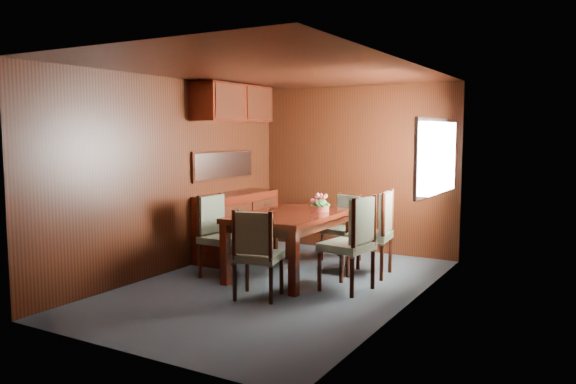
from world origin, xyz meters
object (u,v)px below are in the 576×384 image
Objects in this scene: dining_table at (292,222)px; chair_left_near at (219,231)px; sideboard at (237,225)px; chair_head at (256,250)px; chair_right_near at (353,238)px; flower_centerpiece at (320,202)px.

dining_table is 1.66× the size of chair_left_near.
sideboard is 2.04m from chair_head.
flower_centerpiece is at bearing 58.89° from chair_right_near.
chair_head is (1.32, -1.55, 0.08)m from sideboard.
chair_left_near is at bearing 104.96° from chair_right_near.
sideboard is at bearing 78.02° from chair_right_near.
dining_table is at bearing -23.12° from sideboard.
chair_left_near is 0.94× the size of chair_right_near.
chair_right_near is at bearing 32.32° from chair_head.
chair_head reaches higher than sideboard.
dining_table is 6.91× the size of flower_centerpiece.
chair_left_near is 1.68m from chair_right_near.
chair_head is (0.92, -0.59, -0.02)m from chair_left_near.
chair_right_near reaches higher than chair_head.
chair_right_near is at bearing 99.25° from chair_left_near.
flower_centerpiece reaches higher than sideboard.
dining_table is at bearing 124.77° from chair_left_near.
chair_head is 3.99× the size of flower_centerpiece.
chair_left_near is at bearing -142.38° from flower_centerpiece.
dining_table is (1.15, -0.49, 0.21)m from sideboard.
chair_right_near is 1.08m from chair_head.
chair_right_near is at bearing -39.42° from flower_centerpiece.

